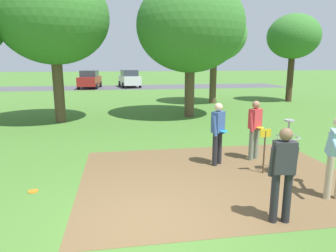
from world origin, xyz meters
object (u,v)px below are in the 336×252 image
Objects in this scene: tree_near_right at (53,17)px; tree_mid_right at (214,35)px; player_throwing at (255,127)px; parked_car_center_left at (129,79)px; parked_car_leftmost at (90,79)px; player_foreground_watching at (283,170)px; tree_near_left at (190,26)px; frisbee_near_basket at (33,191)px; player_waiting_right at (218,130)px; disc_golf_basket at (285,145)px; tree_mid_center at (293,37)px.

tree_mid_right is at bearing 29.84° from tree_near_right.
parked_car_center_left is (-2.59, 25.62, -0.05)m from player_throwing.
parked_car_leftmost is 4.21m from parked_car_center_left.
player_foreground_watching is 0.25× the size of tree_near_right.
parked_car_leftmost is at bearing 110.09° from tree_near_left.
parked_car_leftmost is (-1.02, 26.21, 0.91)m from frisbee_near_basket.
frisbee_near_basket is at bearing -166.75° from player_throwing.
frisbee_near_basket is 0.03× the size of tree_near_right.
player_throwing is 1.21m from player_waiting_right.
parked_car_center_left is at bearing 78.38° from tree_near_right.
tree_near_left reaches higher than disc_golf_basket.
tree_mid_right is (8.16, 13.10, 4.42)m from frisbee_near_basket.
player_throwing reaches higher than frisbee_near_basket.
parked_car_center_left is (-1.41, 25.90, -0.05)m from player_waiting_right.
tree_mid_center is (13.69, 13.07, 4.36)m from frisbee_near_basket.
disc_golf_basket is at bearing 1.55° from frisbee_near_basket.
parked_car_center_left reaches higher than disc_golf_basket.
tree_near_right is (-0.79, 7.97, 4.65)m from frisbee_near_basket.
tree_mid_right reaches higher than parked_car_center_left.
tree_near_left is at bearing -69.91° from parked_car_leftmost.
disc_golf_basket is at bearing -120.89° from tree_mid_center.
player_throwing is 9.99m from tree_near_right.
disc_golf_basket is 1.72m from player_waiting_right.
player_throwing is 0.28× the size of tree_mid_right.
player_waiting_right is at bearing -86.89° from parked_car_center_left.
tree_near_left is 9.43m from tree_mid_center.
tree_mid_center is at bearing -0.34° from tree_mid_right.
frisbee_near_basket is (-5.71, -1.34, -0.96)m from player_throwing.
player_foreground_watching is at bearing -87.63° from player_waiting_right.
disc_golf_basket is 6.02m from frisbee_near_basket.
parked_car_center_left is (-5.04, 13.86, -3.51)m from tree_mid_right.
tree_near_left is 1.08× the size of tree_mid_right.
tree_near_left is at bearing -120.12° from tree_mid_right.
player_throwing is 14.59m from tree_mid_center.
tree_mid_right reaches higher than disc_golf_basket.
frisbee_near_basket is at bearing -84.36° from tree_near_right.
frisbee_near_basket is 0.05× the size of parked_car_center_left.
player_foreground_watching is at bearing -61.46° from tree_near_right.
tree_near_right is at bearing 95.64° from frisbee_near_basket.
parked_car_center_left is (-1.54, 29.00, -0.05)m from player_foreground_watching.
frisbee_near_basket is 19.42m from tree_mid_center.
tree_mid_right is at bearing 80.39° from disc_golf_basket.
tree_mid_center is at bearing 52.63° from player_waiting_right.
parked_car_leftmost reaches higher than player_foreground_watching.
player_foreground_watching reaches higher than disc_golf_basket.
tree_near_right is at bearing -150.16° from tree_mid_right.
tree_near_left is 1.13× the size of tree_mid_center.
player_waiting_right reaches higher than frisbee_near_basket.
tree_near_left is (-0.50, 8.30, 3.68)m from disc_golf_basket.
tree_near_right is (-5.44, 10.01, 3.70)m from player_foreground_watching.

